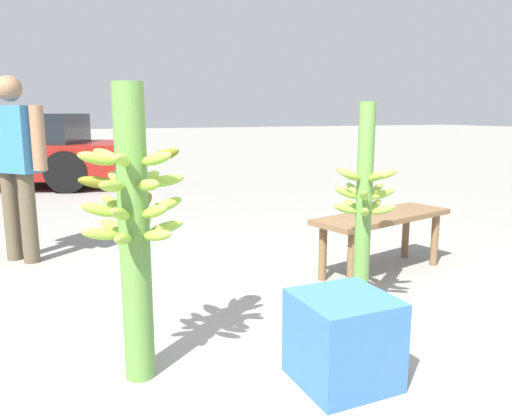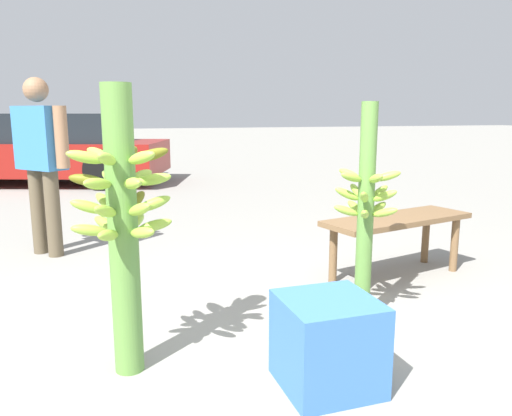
{
  "view_description": "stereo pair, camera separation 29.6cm",
  "coord_description": "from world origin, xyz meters",
  "px_view_note": "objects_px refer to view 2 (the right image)",
  "views": [
    {
      "loc": [
        -1.09,
        -1.85,
        1.25
      ],
      "look_at": [
        0.09,
        0.8,
        0.69
      ],
      "focal_mm": 35.0,
      "sensor_mm": 36.0,
      "label": 1
    },
    {
      "loc": [
        -0.82,
        -1.96,
        1.25
      ],
      "look_at": [
        0.09,
        0.8,
        0.69
      ],
      "focal_mm": 35.0,
      "sensor_mm": 36.0,
      "label": 2
    }
  ],
  "objects_px": {
    "banana_stalk_center": "(366,210)",
    "banana_stalk_left": "(123,222)",
    "market_bench": "(397,227)",
    "produce_crate": "(328,343)",
    "vendor_person": "(41,153)",
    "parked_car": "(52,149)"
  },
  "relations": [
    {
      "from": "banana_stalk_center",
      "to": "banana_stalk_left",
      "type": "bearing_deg",
      "value": -173.79
    },
    {
      "from": "vendor_person",
      "to": "parked_car",
      "type": "distance_m",
      "value": 4.97
    },
    {
      "from": "banana_stalk_left",
      "to": "parked_car",
      "type": "height_order",
      "value": "banana_stalk_left"
    },
    {
      "from": "market_bench",
      "to": "produce_crate",
      "type": "distance_m",
      "value": 1.75
    },
    {
      "from": "banana_stalk_center",
      "to": "market_bench",
      "type": "relative_size",
      "value": 1.02
    },
    {
      "from": "banana_stalk_left",
      "to": "banana_stalk_center",
      "type": "distance_m",
      "value": 1.39
    },
    {
      "from": "vendor_person",
      "to": "market_bench",
      "type": "relative_size",
      "value": 1.2
    },
    {
      "from": "banana_stalk_center",
      "to": "produce_crate",
      "type": "xyz_separation_m",
      "value": [
        -0.52,
        -0.59,
        -0.48
      ]
    },
    {
      "from": "vendor_person",
      "to": "market_bench",
      "type": "distance_m",
      "value": 3.05
    },
    {
      "from": "banana_stalk_center",
      "to": "parked_car",
      "type": "bearing_deg",
      "value": 106.9
    },
    {
      "from": "produce_crate",
      "to": "vendor_person",
      "type": "bearing_deg",
      "value": 116.68
    },
    {
      "from": "banana_stalk_center",
      "to": "vendor_person",
      "type": "height_order",
      "value": "vendor_person"
    },
    {
      "from": "parked_car",
      "to": "market_bench",
      "type": "bearing_deg",
      "value": -136.8
    },
    {
      "from": "market_bench",
      "to": "parked_car",
      "type": "height_order",
      "value": "parked_car"
    },
    {
      "from": "vendor_person",
      "to": "market_bench",
      "type": "bearing_deg",
      "value": -160.87
    },
    {
      "from": "banana_stalk_center",
      "to": "parked_car",
      "type": "height_order",
      "value": "banana_stalk_center"
    },
    {
      "from": "vendor_person",
      "to": "market_bench",
      "type": "height_order",
      "value": "vendor_person"
    },
    {
      "from": "banana_stalk_left",
      "to": "parked_car",
      "type": "relative_size",
      "value": 0.32
    },
    {
      "from": "market_bench",
      "to": "produce_crate",
      "type": "bearing_deg",
      "value": -146.64
    },
    {
      "from": "banana_stalk_left",
      "to": "vendor_person",
      "type": "xyz_separation_m",
      "value": [
        -0.53,
        2.33,
        0.16
      ]
    },
    {
      "from": "banana_stalk_left",
      "to": "banana_stalk_center",
      "type": "xyz_separation_m",
      "value": [
        1.38,
        0.15,
        -0.05
      ]
    },
    {
      "from": "banana_stalk_center",
      "to": "market_bench",
      "type": "bearing_deg",
      "value": 44.55
    }
  ]
}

